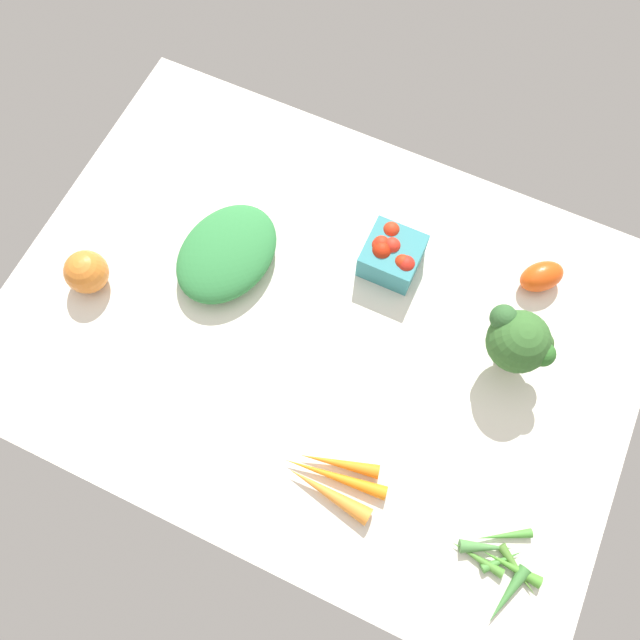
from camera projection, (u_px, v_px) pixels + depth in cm
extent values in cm
cube|color=silver|center=(320.00, 326.00, 107.32)|extent=(104.00, 76.00, 2.00)
ellipsoid|color=#307F3F|center=(227.00, 253.00, 107.80)|extent=(18.01, 22.02, 5.80)
cone|color=orange|center=(339.00, 463.00, 97.25)|extent=(12.48, 4.81, 2.16)
cone|color=orange|center=(335.00, 476.00, 96.57)|extent=(16.34, 4.01, 2.16)
cone|color=orange|center=(329.00, 493.00, 95.39)|extent=(14.00, 4.16, 2.80)
sphere|color=orange|center=(86.00, 272.00, 105.77)|extent=(7.26, 7.26, 7.26)
cube|color=teal|center=(392.00, 256.00, 107.58)|extent=(9.24, 9.24, 5.89)
sphere|color=red|center=(392.00, 246.00, 105.21)|extent=(2.87, 2.87, 2.87)
sphere|color=red|center=(380.00, 247.00, 105.75)|extent=(3.38, 3.38, 3.38)
sphere|color=red|center=(381.00, 244.00, 105.41)|extent=(2.92, 2.92, 2.92)
sphere|color=red|center=(402.00, 262.00, 104.41)|extent=(2.71, 2.71, 2.71)
sphere|color=red|center=(391.00, 230.00, 106.47)|extent=(2.87, 2.87, 2.87)
sphere|color=red|center=(406.00, 265.00, 104.46)|extent=(3.20, 3.20, 3.20)
sphere|color=red|center=(382.00, 251.00, 105.10)|extent=(3.34, 3.34, 3.34)
cone|color=#428435|center=(502.00, 560.00, 92.73)|extent=(5.48, 5.61, 1.39)
cone|color=#4A902E|center=(511.00, 567.00, 92.22)|extent=(9.03, 2.42, 1.81)
cone|color=#518532|center=(517.00, 570.00, 92.24)|extent=(7.37, 5.56, 1.45)
cone|color=#407F3A|center=(507.00, 595.00, 90.82)|extent=(4.35, 9.47, 1.96)
cone|color=#498630|center=(477.00, 558.00, 92.80)|extent=(8.39, 2.53, 1.51)
cone|color=#468E33|center=(504.00, 536.00, 93.93)|extent=(7.83, 5.35, 1.39)
cone|color=#46813E|center=(486.00, 547.00, 93.09)|extent=(7.84, 4.74, 1.98)
cylinder|color=#A9BD85|center=(507.00, 354.00, 101.88)|extent=(3.04, 3.04, 5.09)
sphere|color=#35652B|center=(518.00, 341.00, 96.11)|extent=(9.67, 9.67, 9.67)
sphere|color=#315E2F|center=(504.00, 318.00, 94.90)|extent=(4.14, 4.14, 4.14)
sphere|color=#2E6726|center=(543.00, 354.00, 94.77)|extent=(3.84, 3.84, 3.84)
sphere|color=#355E28|center=(542.00, 343.00, 97.07)|extent=(3.64, 3.64, 3.64)
ellipsoid|color=#E54A13|center=(542.00, 276.00, 106.79)|extent=(8.85, 8.82, 4.88)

